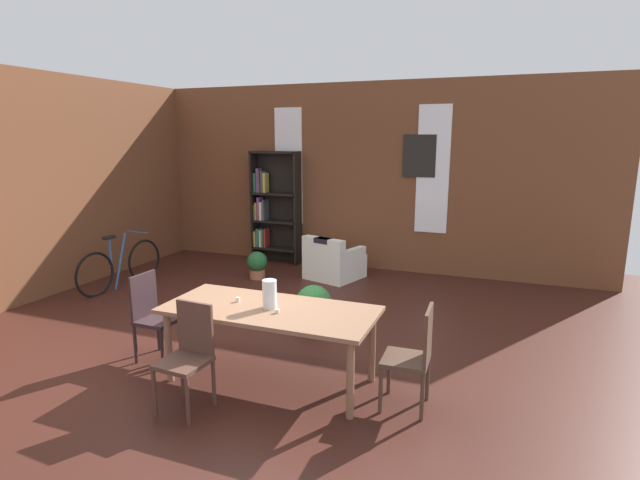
{
  "coord_description": "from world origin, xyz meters",
  "views": [
    {
      "loc": [
        2.57,
        -4.61,
        2.38
      ],
      "look_at": [
        0.19,
        1.59,
        0.99
      ],
      "focal_mm": 27.54,
      "sensor_mm": 36.0,
      "label": 1
    }
  ],
  "objects": [
    {
      "name": "ground_plane",
      "position": [
        0.0,
        0.0,
        0.0
      ],
      "size": [
        10.29,
        10.29,
        0.0
      ],
      "primitive_type": "plane",
      "color": "#3C1C16"
    },
    {
      "name": "back_wall_brick",
      "position": [
        0.0,
        4.02,
        1.67
      ],
      "size": [
        8.73,
        0.12,
        3.34
      ],
      "primitive_type": "cube",
      "color": "brown",
      "rests_on": "ground"
    },
    {
      "name": "window_pane_0",
      "position": [
        -1.35,
        3.95,
        1.84
      ],
      "size": [
        0.55,
        0.02,
        2.17
      ],
      "primitive_type": "cube",
      "color": "white"
    },
    {
      "name": "window_pane_1",
      "position": [
        1.35,
        3.95,
        1.84
      ],
      "size": [
        0.55,
        0.02,
        2.17
      ],
      "primitive_type": "cube",
      "color": "white"
    },
    {
      "name": "dining_table",
      "position": [
        0.5,
        -0.58,
        0.68
      ],
      "size": [
        2.08,
        0.91,
        0.76
      ],
      "color": "#876046",
      "rests_on": "ground"
    },
    {
      "name": "vase_on_table",
      "position": [
        0.5,
        -0.58,
        0.9
      ],
      "size": [
        0.14,
        0.14,
        0.28
      ],
      "primitive_type": "cylinder",
      "color": "silver",
      "rests_on": "dining_table"
    },
    {
      "name": "tealight_candle_0",
      "position": [
        0.12,
        -0.53,
        0.79
      ],
      "size": [
        0.04,
        0.04,
        0.05
      ],
      "primitive_type": "cylinder",
      "color": "silver",
      "rests_on": "dining_table"
    },
    {
      "name": "tealight_candle_1",
      "position": [
        0.63,
        -0.68,
        0.78
      ],
      "size": [
        0.04,
        0.04,
        0.04
      ],
      "primitive_type": "cylinder",
      "color": "silver",
      "rests_on": "dining_table"
    },
    {
      "name": "dining_chair_head_left",
      "position": [
        -0.91,
        -0.57,
        0.51
      ],
      "size": [
        0.41,
        0.41,
        0.95
      ],
      "color": "#2F1F22",
      "rests_on": "ground"
    },
    {
      "name": "dining_chair_head_right",
      "position": [
        1.91,
        -0.57,
        0.51
      ],
      "size": [
        0.41,
        0.41,
        0.95
      ],
      "color": "#4A3527",
      "rests_on": "ground"
    },
    {
      "name": "dining_chair_near_left",
      "position": [
        0.04,
        -1.26,
        0.51
      ],
      "size": [
        0.43,
        0.43,
        0.95
      ],
      "color": "#4E3227",
      "rests_on": "ground"
    },
    {
      "name": "bookshelf_tall",
      "position": [
        -1.63,
        3.77,
        1.07
      ],
      "size": [
        0.95,
        0.3,
        2.13
      ],
      "color": "black",
      "rests_on": "ground"
    },
    {
      "name": "armchair_white",
      "position": [
        -0.13,
        3.06,
        0.28
      ],
      "size": [
        1.0,
        1.0,
        0.75
      ],
      "color": "white",
      "rests_on": "ground"
    },
    {
      "name": "bicycle_second",
      "position": [
        -3.16,
        1.37,
        0.35
      ],
      "size": [
        0.44,
        1.71,
        0.9
      ],
      "color": "black",
      "rests_on": "ground"
    },
    {
      "name": "potted_plant_by_shelf",
      "position": [
        0.44,
        0.72,
        0.33
      ],
      "size": [
        0.46,
        0.46,
        0.61
      ],
      "color": "#333338",
      "rests_on": "ground"
    },
    {
      "name": "potted_plant_corner",
      "position": [
        -1.34,
        2.59,
        0.25
      ],
      "size": [
        0.35,
        0.35,
        0.47
      ],
      "color": "#9E6042",
      "rests_on": "ground"
    },
    {
      "name": "framed_picture",
      "position": [
        1.11,
        3.94,
        2.07
      ],
      "size": [
        0.56,
        0.03,
        0.72
      ],
      "primitive_type": "cube",
      "color": "black"
    }
  ]
}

